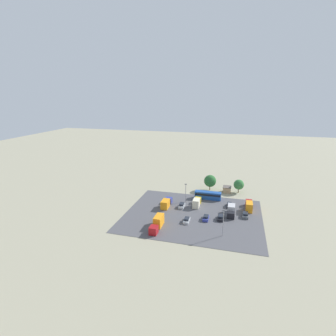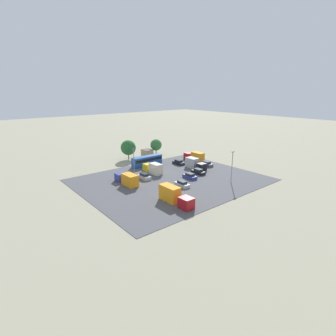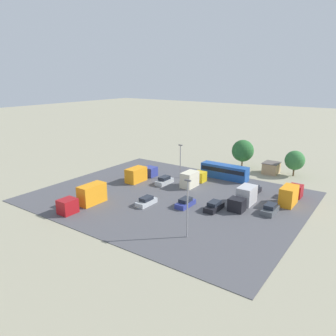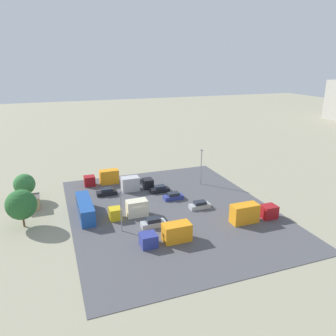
{
  "view_description": "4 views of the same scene",
  "coord_description": "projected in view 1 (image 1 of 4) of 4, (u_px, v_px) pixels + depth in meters",
  "views": [
    {
      "loc": [
        -13.78,
        91.54,
        41.46
      ],
      "look_at": [
        3.83,
        26.65,
        22.5
      ],
      "focal_mm": 28.0,
      "sensor_mm": 36.0,
      "label": 1
    },
    {
      "loc": [
        44.15,
        59.4,
        23.76
      ],
      "look_at": [
        1.05,
        7.02,
        3.67
      ],
      "focal_mm": 28.0,
      "sensor_mm": 36.0,
      "label": 2
    },
    {
      "loc": [
        -33.11,
        54.59,
        22.07
      ],
      "look_at": [
        -0.26,
        8.02,
        5.94
      ],
      "focal_mm": 35.0,
      "sensor_mm": 36.0,
      "label": 3
    },
    {
      "loc": [
        55.35,
        -14.04,
        28.24
      ],
      "look_at": [
        -3.18,
        7.52,
        7.86
      ],
      "focal_mm": 35.0,
      "sensor_mm": 36.0,
      "label": 4
    }
  ],
  "objects": [
    {
      "name": "shed_building",
      "position": [
        227.0,
        189.0,
        114.64
      ],
      "size": [
        3.51,
        3.89,
        2.63
      ],
      "color": "tan",
      "rests_on": "ground"
    },
    {
      "name": "bus",
      "position": [
        208.0,
        195.0,
        107.0
      ],
      "size": [
        10.59,
        2.58,
        3.1
      ],
      "rotation": [
        0.0,
        0.0,
        1.57
      ],
      "color": "#1E4C9E",
      "rests_on": "ground"
    },
    {
      "name": "parked_car_0",
      "position": [
        206.0,
        218.0,
        89.6
      ],
      "size": [
        1.83,
        4.2,
        1.49
      ],
      "rotation": [
        0.0,
        0.0,
        3.14
      ],
      "color": "navy",
      "rests_on": "ground"
    },
    {
      "name": "parking_lot_surface",
      "position": [
        193.0,
        215.0,
        93.19
      ],
      "size": [
        47.61,
        38.77,
        0.08
      ],
      "color": "#4C4C51",
      "rests_on": "ground"
    },
    {
      "name": "parked_car_4",
      "position": [
        229.0,
        205.0,
        99.83
      ],
      "size": [
        1.85,
        4.39,
        1.54
      ],
      "color": "black",
      "rests_on": "ground"
    },
    {
      "name": "light_pole_lot_centre",
      "position": [
        186.0,
        192.0,
        103.58
      ],
      "size": [
        0.9,
        0.28,
        7.51
      ],
      "color": "gray",
      "rests_on": "ground"
    },
    {
      "name": "parked_car_3",
      "position": [
        221.0,
        218.0,
        89.68
      ],
      "size": [
        1.87,
        4.3,
        1.54
      ],
      "color": "black",
      "rests_on": "ground"
    },
    {
      "name": "parked_car_5",
      "position": [
        245.0,
        215.0,
        91.57
      ],
      "size": [
        1.93,
        4.29,
        1.56
      ],
      "rotation": [
        0.0,
        0.0,
        3.14
      ],
      "color": "#4C5156",
      "rests_on": "ground"
    },
    {
      "name": "parked_truck_4",
      "position": [
        166.0,
        203.0,
        99.92
      ],
      "size": [
        2.55,
        8.45,
        3.02
      ],
      "rotation": [
        0.0,
        0.0,
        3.14
      ],
      "color": "navy",
      "rests_on": "ground"
    },
    {
      "name": "parked_truck_1",
      "position": [
        197.0,
        202.0,
        100.38
      ],
      "size": [
        2.35,
        7.28,
        3.12
      ],
      "rotation": [
        0.0,
        0.0,
        3.14
      ],
      "color": "gold",
      "rests_on": "ground"
    },
    {
      "name": "tree_apron_mid",
      "position": [
        239.0,
        185.0,
        113.63
      ],
      "size": [
        4.39,
        4.39,
        5.87
      ],
      "color": "brown",
      "rests_on": "ground"
    },
    {
      "name": "light_pole_lot_edge",
      "position": [
        223.0,
        222.0,
        78.16
      ],
      "size": [
        0.9,
        0.28,
        8.5
      ],
      "color": "gray",
      "rests_on": "ground"
    },
    {
      "name": "parked_truck_2",
      "position": [
        249.0,
        206.0,
        97.23
      ],
      "size": [
        2.32,
        8.15,
        3.33
      ],
      "rotation": [
        0.0,
        0.0,
        3.14
      ],
      "color": "maroon",
      "rests_on": "ground"
    },
    {
      "name": "parked_truck_3",
      "position": [
        231.0,
        211.0,
        93.1
      ],
      "size": [
        2.55,
        7.24,
        3.16
      ],
      "color": "black",
      "rests_on": "ground"
    },
    {
      "name": "parked_car_1",
      "position": [
        187.0,
        220.0,
        87.99
      ],
      "size": [
        1.79,
        4.24,
        1.45
      ],
      "color": "#ADB2B7",
      "rests_on": "ground"
    },
    {
      "name": "parked_truck_0",
      "position": [
        157.0,
        223.0,
        83.75
      ],
      "size": [
        2.39,
        9.29,
        3.49
      ],
      "color": "maroon",
      "rests_on": "ground"
    },
    {
      "name": "parked_car_2",
      "position": [
        182.0,
        206.0,
        99.36
      ],
      "size": [
        1.83,
        4.4,
        1.64
      ],
      "color": "#ADB2B7",
      "rests_on": "ground"
    },
    {
      "name": "tree_near_shed",
      "position": [
        210.0,
        181.0,
        116.51
      ],
      "size": [
        5.35,
        5.35,
        6.96
      ],
      "color": "brown",
      "rests_on": "ground"
    },
    {
      "name": "ground_plane",
      "position": [
        196.0,
        207.0,
        99.76
      ],
      "size": [
        400.0,
        400.0,
        0.0
      ],
      "primitive_type": "plane",
      "color": "gray"
    }
  ]
}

